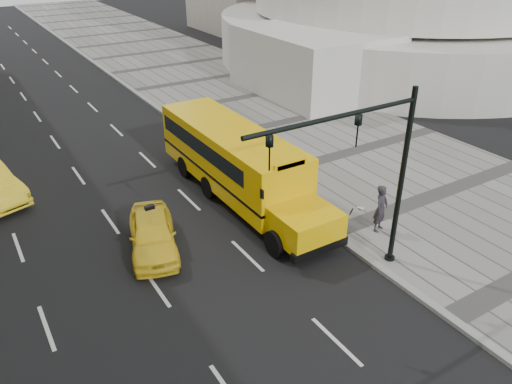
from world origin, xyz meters
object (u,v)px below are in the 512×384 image
school_bus (234,158)px  traffic_signal (372,167)px  taxi_near (153,234)px  pedestrian (381,208)px

school_bus → traffic_signal: traffic_signal is taller
taxi_near → traffic_signal: traffic_signal is taller
pedestrian → traffic_signal: size_ratio=0.30×
taxi_near → pedestrian: (7.86, -3.54, 0.41)m
taxi_near → traffic_signal: 8.23m
traffic_signal → taxi_near: bearing=136.3°
taxi_near → school_bus: bearing=42.8°
school_bus → taxi_near: bearing=-154.6°
school_bus → traffic_signal: size_ratio=1.81×
pedestrian → traffic_signal: traffic_signal is taller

